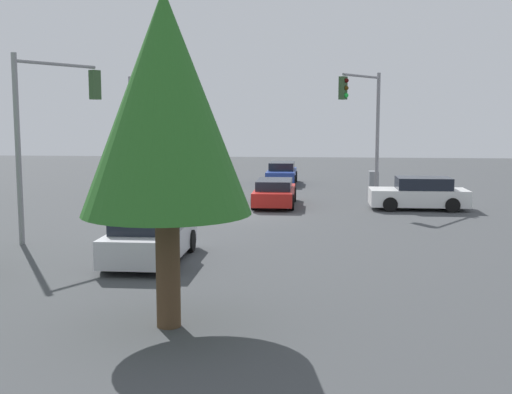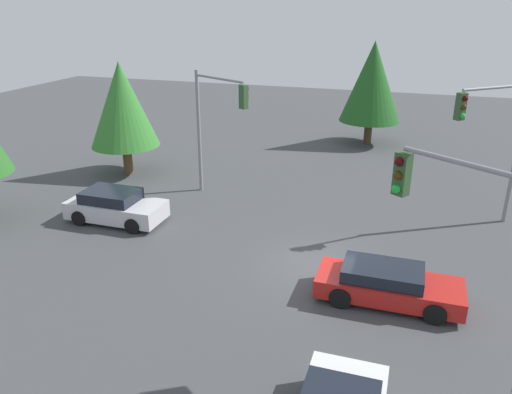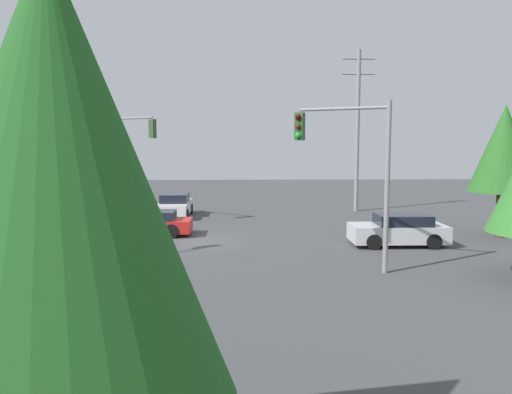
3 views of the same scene
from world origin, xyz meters
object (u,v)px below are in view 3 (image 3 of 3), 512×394
at_px(sedan_red, 146,223).
at_px(electrical_cabinet, 67,211).
at_px(sedan_white, 175,206).
at_px(traffic_signal_main, 127,149).
at_px(traffic_signal_aux, 6,153).
at_px(sedan_silver, 399,230).
at_px(traffic_signal_cross, 350,156).

bearing_deg(sedan_red, electrical_cabinet, 48.22).
bearing_deg(sedan_white, electrical_cabinet, 13.41).
bearing_deg(traffic_signal_main, traffic_signal_aux, -64.98).
xyz_separation_m(sedan_silver, sedan_red, (12.08, -2.84, -0.08)).
relative_size(sedan_white, traffic_signal_cross, 0.70).
bearing_deg(traffic_signal_cross, sedan_red, -10.32).
bearing_deg(electrical_cabinet, traffic_signal_main, 167.75).
relative_size(sedan_silver, traffic_signal_cross, 0.70).
height_order(sedan_white, electrical_cabinet, sedan_white).
relative_size(traffic_signal_main, traffic_signal_cross, 1.03).
bearing_deg(traffic_signal_aux, traffic_signal_main, 41.52).
relative_size(sedan_silver, traffic_signal_aux, 0.68).
relative_size(traffic_signal_main, traffic_signal_aux, 1.00).
xyz_separation_m(sedan_white, electrical_cabinet, (6.31, 1.51, -0.10)).
bearing_deg(electrical_cabinet, traffic_signal_cross, 140.12).
relative_size(sedan_silver, sedan_red, 0.92).
bearing_deg(traffic_signal_cross, traffic_signal_aux, 29.28).
bearing_deg(traffic_signal_main, sedan_white, 77.47).
height_order(traffic_signal_aux, electrical_cabinet, traffic_signal_aux).
xyz_separation_m(sedan_silver, sedan_white, (11.49, -9.46, -0.00)).
relative_size(sedan_white, traffic_signal_main, 0.68).
distance_m(sedan_red, traffic_signal_aux, 8.87).
distance_m(sedan_silver, electrical_cabinet, 19.49).
bearing_deg(traffic_signal_main, traffic_signal_cross, -13.49).
distance_m(traffic_signal_main, traffic_signal_aux, 11.64).
relative_size(sedan_silver, traffic_signal_main, 0.68).
distance_m(sedan_silver, sedan_red, 12.41).
xyz_separation_m(sedan_white, sedan_red, (0.59, 6.61, -0.08)).
bearing_deg(electrical_cabinet, sedan_white, -166.59).
distance_m(sedan_silver, traffic_signal_aux, 16.58).
relative_size(sedan_silver, electrical_cabinet, 3.59).
relative_size(sedan_white, sedan_red, 0.92).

